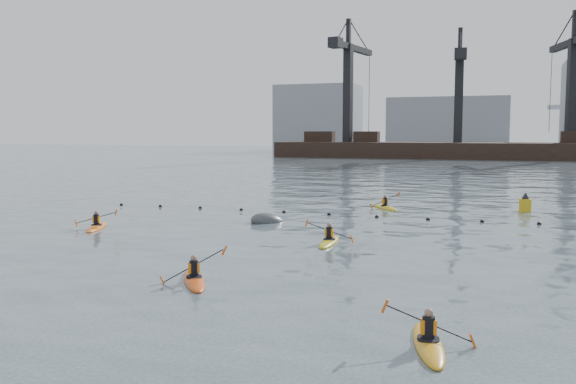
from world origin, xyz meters
name	(u,v)px	position (x,y,z in m)	size (l,w,h in m)	color
ground	(175,329)	(0.00, 0.00, 0.00)	(400.00, 400.00, 0.00)	#3A4B55
float_line	(353,215)	(-0.50, 22.53, 0.03)	(33.24, 0.73, 0.24)	black
barge_pier	(456,149)	(-0.22, 110.00, 1.89)	(72.00, 19.30, 29.50)	black
skyline	(477,116)	(2.23, 150.27, 9.25)	(141.00, 28.00, 22.00)	gray
kayaker_0	(194,279)	(-1.89, 4.63, 0.10)	(2.34, 3.11, 1.33)	#D44D13
kayaker_1	(428,342)	(6.33, 0.87, 0.10)	(2.21, 3.29, 1.24)	orange
kayaker_2	(97,226)	(-12.29, 13.35, 0.10)	(2.13, 3.30, 1.14)	orange
kayaker_3	(329,241)	(0.53, 13.21, 0.10)	(2.28, 3.36, 1.19)	gold
kayaker_5	(385,207)	(0.66, 26.88, 0.10)	(2.44, 2.94, 1.21)	yellow
mooring_buoy	(268,222)	(-4.50, 18.39, 0.00)	(2.11, 1.25, 1.06)	#404346
nav_buoy	(525,205)	(9.47, 28.18, 0.42)	(0.76, 0.76, 1.39)	gold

